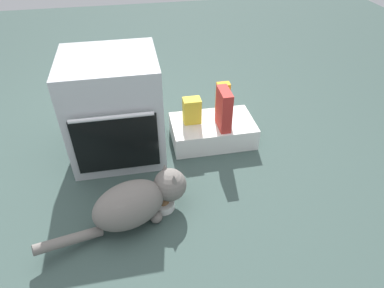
{
  "coord_description": "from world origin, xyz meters",
  "views": [
    {
      "loc": [
        0.16,
        -1.53,
        1.49
      ],
      "look_at": [
        0.45,
        0.03,
        0.25
      ],
      "focal_mm": 31.35,
      "sensor_mm": 36.0,
      "label": 1
    }
  ],
  "objects_px": {
    "oven": "(114,108)",
    "snack_bag": "(192,111)",
    "cat": "(137,201)",
    "cereal_box": "(224,109)",
    "food_bowl": "(163,204)",
    "juice_carton": "(223,99)",
    "pantry_cabinet": "(212,131)"
  },
  "relations": [
    {
      "from": "pantry_cabinet",
      "to": "cereal_box",
      "type": "relative_size",
      "value": 2.08
    },
    {
      "from": "oven",
      "to": "juice_carton",
      "type": "relative_size",
      "value": 2.88
    },
    {
      "from": "oven",
      "to": "cat",
      "type": "distance_m",
      "value": 0.67
    },
    {
      "from": "juice_carton",
      "to": "cereal_box",
      "type": "height_order",
      "value": "cereal_box"
    },
    {
      "from": "pantry_cabinet",
      "to": "snack_bag",
      "type": "height_order",
      "value": "snack_bag"
    },
    {
      "from": "oven",
      "to": "juice_carton",
      "type": "xyz_separation_m",
      "value": [
        0.75,
        0.1,
        -0.07
      ]
    },
    {
      "from": "oven",
      "to": "pantry_cabinet",
      "type": "relative_size",
      "value": 1.19
    },
    {
      "from": "oven",
      "to": "food_bowl",
      "type": "xyz_separation_m",
      "value": [
        0.23,
        -0.58,
        -0.32
      ]
    },
    {
      "from": "food_bowl",
      "to": "juice_carton",
      "type": "relative_size",
      "value": 0.54
    },
    {
      "from": "pantry_cabinet",
      "to": "food_bowl",
      "type": "height_order",
      "value": "pantry_cabinet"
    },
    {
      "from": "juice_carton",
      "to": "cereal_box",
      "type": "xyz_separation_m",
      "value": [
        -0.04,
        -0.17,
        0.02
      ]
    },
    {
      "from": "cat",
      "to": "cereal_box",
      "type": "distance_m",
      "value": 0.86
    },
    {
      "from": "pantry_cabinet",
      "to": "juice_carton",
      "type": "height_order",
      "value": "juice_carton"
    },
    {
      "from": "cat",
      "to": "juice_carton",
      "type": "height_order",
      "value": "juice_carton"
    },
    {
      "from": "juice_carton",
      "to": "pantry_cabinet",
      "type": "bearing_deg",
      "value": -132.08
    },
    {
      "from": "food_bowl",
      "to": "cereal_box",
      "type": "relative_size",
      "value": 0.47
    },
    {
      "from": "cat",
      "to": "cereal_box",
      "type": "height_order",
      "value": "cereal_box"
    },
    {
      "from": "snack_bag",
      "to": "juice_carton",
      "type": "bearing_deg",
      "value": 16.29
    },
    {
      "from": "oven",
      "to": "juice_carton",
      "type": "bearing_deg",
      "value": 7.78
    },
    {
      "from": "pantry_cabinet",
      "to": "cat",
      "type": "xyz_separation_m",
      "value": [
        -0.57,
        -0.64,
        0.06
      ]
    },
    {
      "from": "cat",
      "to": "cereal_box",
      "type": "xyz_separation_m",
      "value": [
        0.63,
        0.57,
        0.16
      ]
    },
    {
      "from": "oven",
      "to": "snack_bag",
      "type": "xyz_separation_m",
      "value": [
        0.51,
        0.03,
        -0.1
      ]
    },
    {
      "from": "snack_bag",
      "to": "oven",
      "type": "bearing_deg",
      "value": -176.28
    },
    {
      "from": "juice_carton",
      "to": "cereal_box",
      "type": "relative_size",
      "value": 0.86
    },
    {
      "from": "oven",
      "to": "snack_bag",
      "type": "height_order",
      "value": "oven"
    },
    {
      "from": "snack_bag",
      "to": "cereal_box",
      "type": "distance_m",
      "value": 0.23
    },
    {
      "from": "pantry_cabinet",
      "to": "juice_carton",
      "type": "xyz_separation_m",
      "value": [
        0.09,
        0.1,
        0.2
      ]
    },
    {
      "from": "juice_carton",
      "to": "snack_bag",
      "type": "bearing_deg",
      "value": -163.71
    },
    {
      "from": "food_bowl",
      "to": "cereal_box",
      "type": "xyz_separation_m",
      "value": [
        0.48,
        0.51,
        0.27
      ]
    },
    {
      "from": "snack_bag",
      "to": "cereal_box",
      "type": "height_order",
      "value": "cereal_box"
    },
    {
      "from": "oven",
      "to": "cat",
      "type": "xyz_separation_m",
      "value": [
        0.09,
        -0.64,
        -0.2
      ]
    },
    {
      "from": "food_bowl",
      "to": "cat",
      "type": "distance_m",
      "value": 0.19
    }
  ]
}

